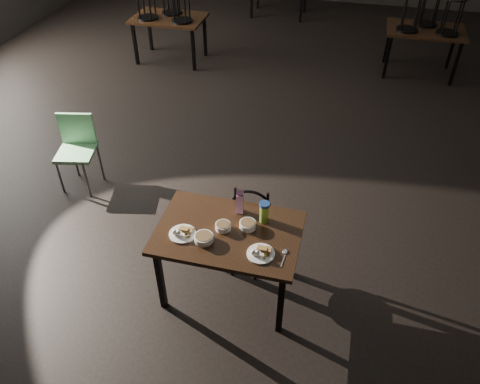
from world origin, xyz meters
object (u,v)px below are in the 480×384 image
(bentwood_chair, at_px, (248,226))
(school_chair, at_px, (77,145))
(main_table, at_px, (228,238))
(water_bottle, at_px, (264,212))
(juice_carton, at_px, (240,202))

(bentwood_chair, relative_size, school_chair, 0.97)
(main_table, relative_size, water_bottle, 6.07)
(main_table, bearing_deg, school_chair, 151.17)
(juice_carton, bearing_deg, water_bottle, -16.12)
(juice_carton, xyz_separation_m, school_chair, (-2.12, 0.89, -0.34))
(juice_carton, bearing_deg, school_chair, 157.25)
(juice_carton, height_order, water_bottle, juice_carton)
(main_table, relative_size, school_chair, 1.39)
(water_bottle, distance_m, bentwood_chair, 0.42)
(juice_carton, bearing_deg, main_table, -97.56)
(bentwood_chair, bearing_deg, main_table, -103.95)
(juice_carton, distance_m, school_chair, 2.32)
(water_bottle, relative_size, school_chair, 0.23)
(water_bottle, relative_size, bentwood_chair, 0.24)
(bentwood_chair, distance_m, school_chair, 2.31)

